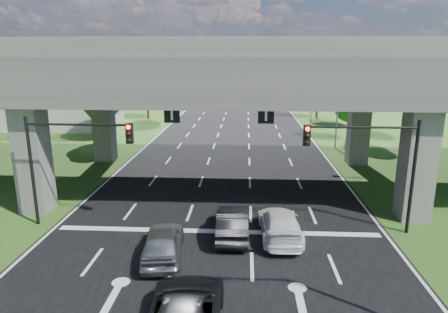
# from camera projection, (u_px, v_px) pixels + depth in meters

# --- Properties ---
(ground) EXTENTS (160.00, 160.00, 0.00)m
(ground) POSITION_uv_depth(u_px,v_px,m) (211.00, 265.00, 17.75)
(ground) COLOR #2A4E19
(ground) RESTS_ON ground
(road) EXTENTS (18.00, 120.00, 0.03)m
(road) POSITION_uv_depth(u_px,v_px,m) (224.00, 191.00, 27.42)
(road) COLOR black
(road) RESTS_ON ground
(overpass) EXTENTS (80.00, 15.00, 10.00)m
(overpass) POSITION_uv_depth(u_px,v_px,m) (226.00, 73.00, 27.42)
(overpass) COLOR #3E3B38
(overpass) RESTS_ON ground
(warehouse) EXTENTS (20.00, 10.00, 4.00)m
(warehouse) POSITION_uv_depth(u_px,v_px,m) (38.00, 111.00, 52.53)
(warehouse) COLOR #9E9E99
(warehouse) RESTS_ON ground
(signal_right) EXTENTS (5.76, 0.54, 6.00)m
(signal_right) POSITION_uv_depth(u_px,v_px,m) (372.00, 155.00, 20.12)
(signal_right) COLOR black
(signal_right) RESTS_ON ground
(signal_left) EXTENTS (5.76, 0.54, 6.00)m
(signal_left) POSITION_uv_depth(u_px,v_px,m) (69.00, 151.00, 20.96)
(signal_left) COLOR black
(signal_left) RESTS_ON ground
(streetlight_far) EXTENTS (3.38, 0.25, 10.00)m
(streetlight_far) POSITION_uv_depth(u_px,v_px,m) (335.00, 90.00, 39.00)
(streetlight_far) COLOR gray
(streetlight_far) RESTS_ON ground
(streetlight_beyond) EXTENTS (3.38, 0.25, 10.00)m
(streetlight_beyond) POSITION_uv_depth(u_px,v_px,m) (310.00, 80.00, 54.49)
(streetlight_beyond) COLOR gray
(streetlight_beyond) RESTS_ON ground
(tree_left_near) EXTENTS (4.50, 4.50, 7.80)m
(tree_left_near) POSITION_uv_depth(u_px,v_px,m) (102.00, 97.00, 42.48)
(tree_left_near) COLOR black
(tree_left_near) RESTS_ON ground
(tree_left_mid) EXTENTS (3.91, 3.90, 6.76)m
(tree_left_mid) POSITION_uv_depth(u_px,v_px,m) (101.00, 95.00, 50.54)
(tree_left_mid) COLOR black
(tree_left_mid) RESTS_ON ground
(tree_left_far) EXTENTS (4.80, 4.80, 8.32)m
(tree_left_far) POSITION_uv_depth(u_px,v_px,m) (147.00, 84.00, 57.84)
(tree_left_far) COLOR black
(tree_left_far) RESTS_ON ground
(tree_right_near) EXTENTS (4.20, 4.20, 7.28)m
(tree_right_near) POSITION_uv_depth(u_px,v_px,m) (354.00, 99.00, 43.05)
(tree_right_near) COLOR black
(tree_right_near) RESTS_ON ground
(tree_right_mid) EXTENTS (3.91, 3.90, 6.76)m
(tree_right_mid) POSITION_uv_depth(u_px,v_px,m) (361.00, 95.00, 50.71)
(tree_right_mid) COLOR black
(tree_right_mid) RESTS_ON ground
(tree_right_far) EXTENTS (4.50, 4.50, 7.80)m
(tree_right_far) POSITION_uv_depth(u_px,v_px,m) (319.00, 85.00, 58.51)
(tree_right_far) COLOR black
(tree_right_far) RESTS_ON ground
(car_silver) EXTENTS (2.25, 4.60, 1.51)m
(car_silver) POSITION_uv_depth(u_px,v_px,m) (163.00, 242.00, 18.26)
(car_silver) COLOR gray
(car_silver) RESTS_ON road
(car_dark) EXTENTS (1.66, 4.52, 1.48)m
(car_dark) POSITION_uv_depth(u_px,v_px,m) (232.00, 223.00, 20.42)
(car_dark) COLOR black
(car_dark) RESTS_ON road
(car_white) EXTENTS (2.19, 4.96, 1.42)m
(car_white) POSITION_uv_depth(u_px,v_px,m) (280.00, 224.00, 20.30)
(car_white) COLOR white
(car_white) RESTS_ON road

